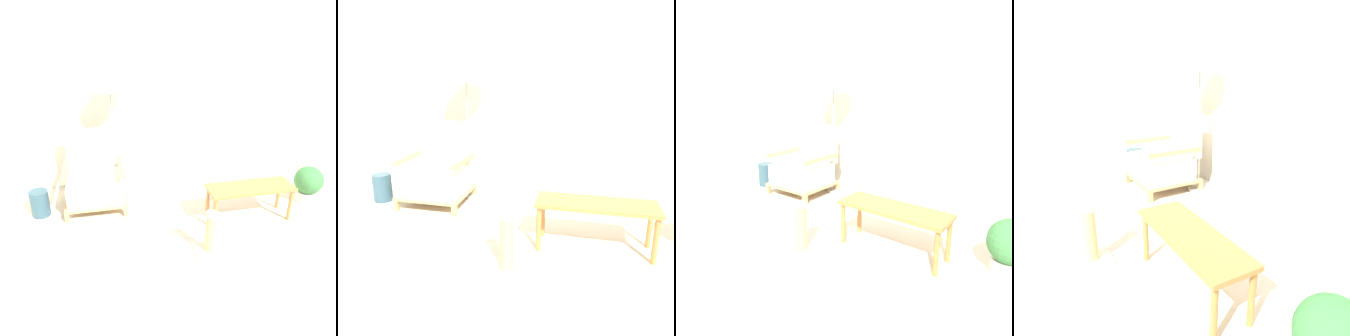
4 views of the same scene
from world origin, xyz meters
The scene contains 7 objects.
ground_plane centered at (0.00, 0.00, 0.00)m, with size 14.00×14.00×0.00m, color beige.
wall_back centered at (0.00, 2.08, 1.35)m, with size 8.00×0.06×2.70m.
armchair centered at (-1.07, 1.48, 0.34)m, with size 0.74×0.70×0.92m.
floor_lamp centered at (-0.80, 1.78, 1.46)m, with size 0.45×0.45×1.66m.
coffee_table centered at (0.70, 0.78, 0.37)m, with size 1.01×0.35×0.43m.
vase centered at (-1.74, 1.35, 0.16)m, with size 0.22×0.22×0.33m, color #2D4C5B.
scratching_post centered at (0.06, 0.26, 0.18)m, with size 0.28×0.28×0.48m.
Camera 2 is at (0.58, -1.88, 1.46)m, focal length 35.00 mm.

